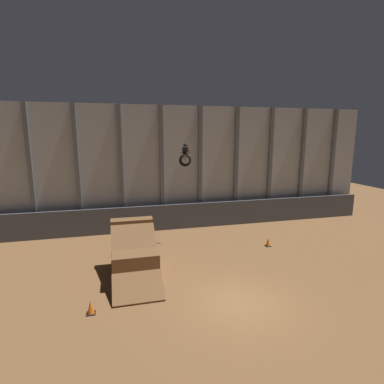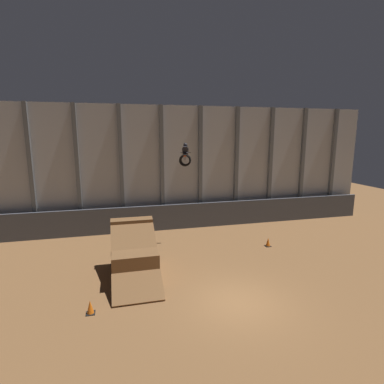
# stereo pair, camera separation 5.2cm
# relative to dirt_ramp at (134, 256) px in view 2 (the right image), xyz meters

# --- Properties ---
(ground_plane) EXTENTS (60.00, 60.00, 0.00)m
(ground_plane) POSITION_rel_dirt_ramp_xyz_m (4.20, -3.99, -0.95)
(ground_plane) COLOR brown
(arena_back_wall) EXTENTS (32.00, 0.40, 9.38)m
(arena_back_wall) POSITION_rel_dirt_ramp_xyz_m (4.20, 7.81, 3.74)
(arena_back_wall) COLOR #ADB2B7
(arena_back_wall) RESTS_ON ground_plane
(lower_barrier) EXTENTS (31.36, 0.20, 1.95)m
(lower_barrier) POSITION_rel_dirt_ramp_xyz_m (4.20, 6.94, 0.02)
(lower_barrier) COLOR #474C56
(lower_barrier) RESTS_ON ground_plane
(dirt_ramp) EXTENTS (2.28, 4.56, 2.78)m
(dirt_ramp) POSITION_rel_dirt_ramp_xyz_m (0.00, 0.00, 0.00)
(dirt_ramp) COLOR brown
(dirt_ramp) RESTS_ON ground_plane
(rider_bike_solo) EXTENTS (1.10, 1.79, 1.49)m
(rider_bike_solo) POSITION_rel_dirt_ramp_xyz_m (3.54, 3.39, 4.89)
(rider_bike_solo) COLOR black
(traffic_cone_near_ramp) EXTENTS (0.36, 0.36, 0.58)m
(traffic_cone_near_ramp) POSITION_rel_dirt_ramp_xyz_m (8.72, 1.83, -0.67)
(traffic_cone_near_ramp) COLOR black
(traffic_cone_near_ramp) RESTS_ON ground_plane
(traffic_cone_arena_edge) EXTENTS (0.36, 0.36, 0.58)m
(traffic_cone_arena_edge) POSITION_rel_dirt_ramp_xyz_m (-1.97, -3.25, -0.67)
(traffic_cone_arena_edge) COLOR black
(traffic_cone_arena_edge) RESTS_ON ground_plane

